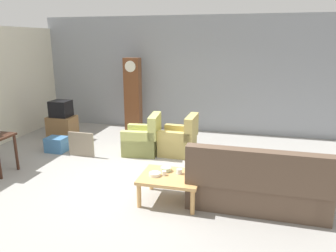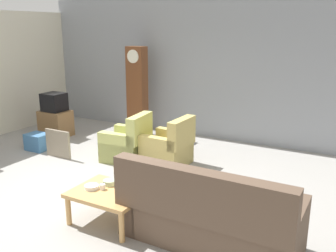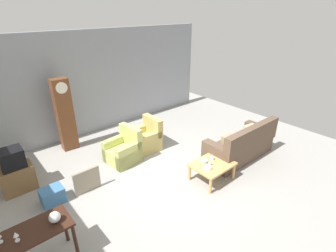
{
  "view_description": "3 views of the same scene",
  "coord_description": "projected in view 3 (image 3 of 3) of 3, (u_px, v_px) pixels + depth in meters",
  "views": [
    {
      "loc": [
        1.82,
        -5.34,
        2.54
      ],
      "look_at": [
        0.3,
        0.61,
        0.88
      ],
      "focal_mm": 34.08,
      "sensor_mm": 36.0,
      "label": 1
    },
    {
      "loc": [
        3.5,
        -4.25,
        2.5
      ],
      "look_at": [
        0.66,
        0.89,
        0.93
      ],
      "focal_mm": 39.5,
      "sensor_mm": 36.0,
      "label": 2
    },
    {
      "loc": [
        -3.39,
        -3.88,
        3.77
      ],
      "look_at": [
        0.57,
        0.73,
        0.92
      ],
      "focal_mm": 27.2,
      "sensor_mm": 36.0,
      "label": 3
    }
  ],
  "objects": [
    {
      "name": "glass_dome_cloche",
      "position": [
        55.0,
        217.0,
        3.88
      ],
      "size": [
        0.18,
        0.18,
        0.18
      ],
      "primitive_type": "sphere",
      "color": "silver",
      "rests_on": "console_table_dark"
    },
    {
      "name": "storage_box_blue",
      "position": [
        53.0,
        196.0,
        5.35
      ],
      "size": [
        0.46,
        0.36,
        0.35
      ],
      "primitive_type": "cube",
      "color": "teal",
      "rests_on": "ground_plane"
    },
    {
      "name": "tv_stand_cabinet",
      "position": [
        17.0,
        178.0,
        5.69
      ],
      "size": [
        0.68,
        0.52,
        0.6
      ],
      "primitive_type": "cube",
      "color": "brown",
      "rests_on": "ground_plane"
    },
    {
      "name": "cup_cream_tall",
      "position": [
        224.0,
        157.0,
        6.15
      ],
      "size": [
        0.08,
        0.08,
        0.08
      ],
      "primitive_type": "cylinder",
      "color": "beige",
      "rests_on": "coffee_table_wood"
    },
    {
      "name": "coffee_table_wood",
      "position": [
        212.0,
        166.0,
        6.0
      ],
      "size": [
        0.96,
        0.76,
        0.44
      ],
      "color": "tan",
      "rests_on": "ground_plane"
    },
    {
      "name": "couch_floral",
      "position": [
        241.0,
        146.0,
        6.89
      ],
      "size": [
        2.11,
        0.9,
        1.04
      ],
      "color": "brown",
      "rests_on": "ground_plane"
    },
    {
      "name": "grandfather_clock",
      "position": [
        65.0,
        115.0,
        7.07
      ],
      "size": [
        0.44,
        0.3,
        2.08
      ],
      "color": "brown",
      "rests_on": "ground_plane"
    },
    {
      "name": "tv_crt",
      "position": [
        11.0,
        158.0,
        5.48
      ],
      "size": [
        0.48,
        0.44,
        0.42
      ],
      "primitive_type": "cube",
      "color": "black",
      "rests_on": "tv_stand_cabinet"
    },
    {
      "name": "framed_picture_leaning",
      "position": [
        87.0,
        181.0,
        5.64
      ],
      "size": [
        0.6,
        0.05,
        0.55
      ],
      "primitive_type": "cube",
      "color": "gray",
      "rests_on": "ground_plane"
    },
    {
      "name": "ground_plane",
      "position": [
        170.0,
        176.0,
        6.27
      ],
      "size": [
        10.4,
        10.4,
        0.0
      ],
      "primitive_type": "plane",
      "color": "#999691"
    },
    {
      "name": "bowl_white_stacked",
      "position": [
        208.0,
        167.0,
        5.78
      ],
      "size": [
        0.19,
        0.19,
        0.05
      ],
      "primitive_type": "cylinder",
      "color": "white",
      "rests_on": "coffee_table_wood"
    },
    {
      "name": "wine_glass_short",
      "position": [
        16.0,
        235.0,
        3.55
      ],
      "size": [
        0.07,
        0.07,
        0.17
      ],
      "color": "silver",
      "rests_on": "console_table_dark"
    },
    {
      "name": "armchair_olive_near",
      "position": [
        124.0,
        151.0,
        6.77
      ],
      "size": [
        0.87,
        0.84,
        0.92
      ],
      "color": "#B7BC66",
      "rests_on": "ground_plane"
    },
    {
      "name": "cup_blue_rimmed",
      "position": [
        212.0,
        158.0,
        6.11
      ],
      "size": [
        0.09,
        0.09,
        0.08
      ],
      "primitive_type": "cylinder",
      "color": "silver",
      "rests_on": "coffee_table_wood"
    },
    {
      "name": "bowl_shallow_green",
      "position": [
        204.0,
        161.0,
        6.0
      ],
      "size": [
        0.18,
        0.18,
        0.07
      ],
      "primitive_type": "cylinder",
      "color": "#B2C69E",
      "rests_on": "coffee_table_wood"
    },
    {
      "name": "garage_door_wall",
      "position": [
        95.0,
        83.0,
        8.06
      ],
      "size": [
        8.4,
        0.16,
        3.2
      ],
      "primitive_type": "cube",
      "color": "gray",
      "rests_on": "ground_plane"
    },
    {
      "name": "console_table_dark",
      "position": [
        26.0,
        240.0,
        3.74
      ],
      "size": [
        1.3,
        0.56,
        0.77
      ],
      "color": "#381E14",
      "rests_on": "ground_plane"
    },
    {
      "name": "armchair_olive_far",
      "position": [
        145.0,
        139.0,
        7.36
      ],
      "size": [
        0.81,
        0.78,
        0.92
      ],
      "color": "tan",
      "rests_on": "ground_plane"
    },
    {
      "name": "cup_white_porcelain",
      "position": [
        210.0,
        164.0,
        5.89
      ],
      "size": [
        0.07,
        0.07,
        0.07
      ],
      "primitive_type": "cylinder",
      "color": "white",
      "rests_on": "coffee_table_wood"
    }
  ]
}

